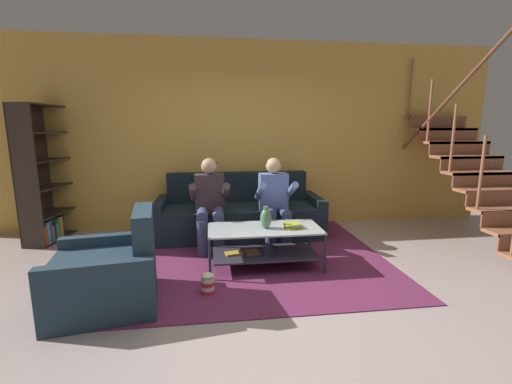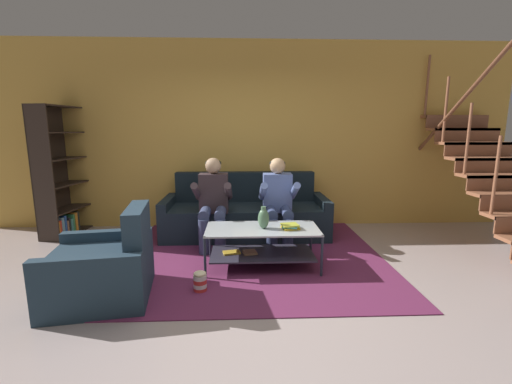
# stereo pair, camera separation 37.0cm
# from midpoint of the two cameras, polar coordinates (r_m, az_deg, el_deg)

# --- Properties ---
(ground) EXTENTS (16.80, 16.80, 0.00)m
(ground) POSITION_cam_midpoint_polar(r_m,az_deg,el_deg) (3.44, 2.41, -16.64)
(ground) COLOR #AF9E9C
(back_partition) EXTENTS (8.40, 0.12, 2.90)m
(back_partition) POSITION_cam_midpoint_polar(r_m,az_deg,el_deg) (5.51, 0.40, 9.32)
(back_partition) COLOR gold
(back_partition) RESTS_ON ground
(staircase_run) EXTENTS (0.98, 2.77, 2.89)m
(staircase_run) POSITION_cam_midpoint_polar(r_m,az_deg,el_deg) (5.61, 36.10, 3.76)
(staircase_run) COLOR #995D3E
(staircase_run) RESTS_ON ground
(couch) EXTENTS (2.38, 0.88, 0.91)m
(couch) POSITION_cam_midpoint_polar(r_m,az_deg,el_deg) (5.09, 0.32, -3.86)
(couch) COLOR #17242C
(couch) RESTS_ON ground
(person_seated_left) EXTENTS (0.50, 0.58, 1.19)m
(person_seated_left) POSITION_cam_midpoint_polar(r_m,az_deg,el_deg) (4.49, -4.82, -1.23)
(person_seated_left) COLOR #394366
(person_seated_left) RESTS_ON ground
(person_seated_right) EXTENTS (0.50, 0.58, 1.18)m
(person_seated_right) POSITION_cam_midpoint_polar(r_m,az_deg,el_deg) (4.54, 6.04, -1.17)
(person_seated_right) COLOR navy
(person_seated_right) RESTS_ON ground
(coffee_table) EXTENTS (1.27, 0.61, 0.46)m
(coffee_table) POSITION_cam_midpoint_polar(r_m,az_deg,el_deg) (3.92, 3.66, -8.18)
(coffee_table) COLOR #B1BABE
(coffee_table) RESTS_ON ground
(area_rug) EXTENTS (3.15, 3.18, 0.01)m
(area_rug) POSITION_cam_midpoint_polar(r_m,az_deg,el_deg) (4.47, 1.91, -9.91)
(area_rug) COLOR #69264C
(area_rug) RESTS_ON ground
(vase) EXTENTS (0.13, 0.13, 0.25)m
(vase) POSITION_cam_midpoint_polar(r_m,az_deg,el_deg) (3.83, 4.03, -4.42)
(vase) COLOR #4E7452
(vase) RESTS_ON coffee_table
(book_stack) EXTENTS (0.21, 0.20, 0.06)m
(book_stack) POSITION_cam_midpoint_polar(r_m,az_deg,el_deg) (3.87, 8.45, -5.73)
(book_stack) COLOR gold
(book_stack) RESTS_ON coffee_table
(bookshelf) EXTENTS (0.46, 0.95, 1.89)m
(bookshelf) POSITION_cam_midpoint_polar(r_m,az_deg,el_deg) (5.74, -28.23, 1.21)
(bookshelf) COLOR #31261F
(bookshelf) RESTS_ON ground
(armchair) EXTENTS (0.99, 0.97, 0.86)m
(armchair) POSITION_cam_midpoint_polar(r_m,az_deg,el_deg) (3.47, -21.19, -11.97)
(armchair) COLOR #233746
(armchair) RESTS_ON ground
(popcorn_tub) EXTENTS (0.13, 0.13, 0.21)m
(popcorn_tub) POSITION_cam_midpoint_polar(r_m,az_deg,el_deg) (3.45, -6.20, -14.63)
(popcorn_tub) COLOR red
(popcorn_tub) RESTS_ON ground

